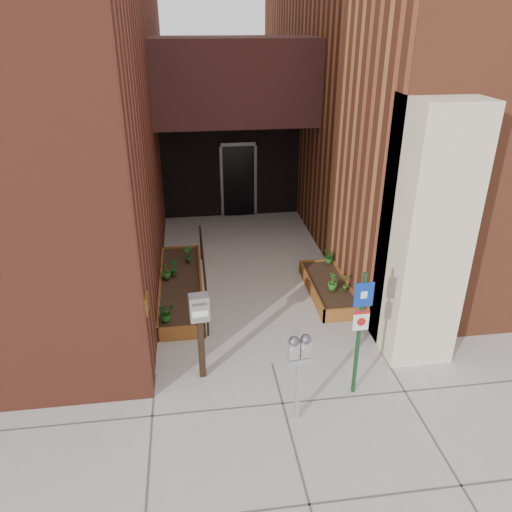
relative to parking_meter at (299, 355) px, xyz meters
name	(u,v)px	position (x,y,z in m)	size (l,w,h in m)	color
ground	(272,364)	(-0.15, 1.32, -1.14)	(80.00, 80.00, 0.00)	#9E9991
architecture	(223,36)	(-0.33, 8.21, 3.84)	(20.00, 14.60, 10.00)	maroon
planter_left	(181,287)	(-1.70, 4.02, -1.01)	(0.90, 3.60, 0.30)	brown
planter_right	(328,289)	(1.45, 3.52, -1.01)	(0.80, 2.20, 0.30)	brown
handrail	(203,262)	(-1.20, 3.97, -0.40)	(0.04, 3.34, 0.90)	black
parking_meter	(299,355)	(0.00, 0.00, 0.00)	(0.34, 0.17, 1.48)	#AEAEB1
sign_post	(360,322)	(1.02, 0.43, 0.18)	(0.29, 0.07, 2.15)	#153B1D
payment_dropbox	(200,319)	(-1.35, 1.17, -0.03)	(0.33, 0.26, 1.55)	black
shrub_left_a	(165,312)	(-1.97, 2.49, -0.67)	(0.31, 0.31, 0.35)	#1C5919
shrub_left_b	(173,268)	(-1.85, 4.31, -0.67)	(0.19, 0.19, 0.35)	#17511B
shrub_left_c	(166,271)	(-2.00, 4.16, -0.67)	(0.20, 0.20, 0.36)	#275F1B
shrub_left_d	(188,254)	(-1.52, 4.91, -0.64)	(0.21, 0.21, 0.40)	#18561D
shrub_right_a	(333,282)	(1.43, 3.19, -0.65)	(0.21, 0.21, 0.38)	#2A631C
shrub_right_b	(346,282)	(1.70, 3.13, -0.66)	(0.20, 0.20, 0.38)	#285D1A
shrub_right_c	(329,257)	(1.70, 4.42, -0.68)	(0.29, 0.29, 0.32)	#1C5E1B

